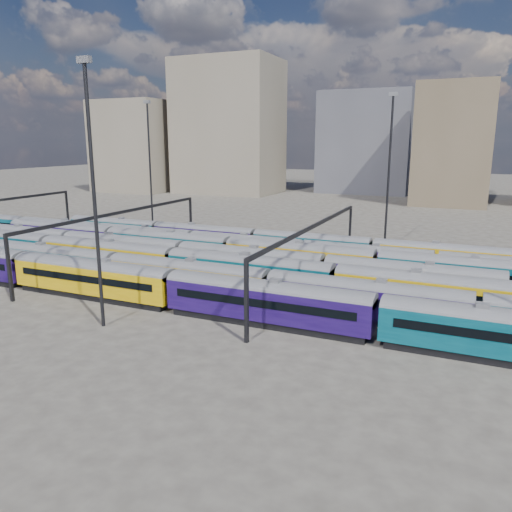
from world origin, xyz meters
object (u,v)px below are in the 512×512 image
at_px(rake_0, 173,285).
at_px(rake_1, 269,284).
at_px(rake_2, 249,268).
at_px(mast_2, 93,187).

bearing_deg(rake_0, rake_1, 28.13).
distance_m(rake_1, rake_2, 6.94).
height_order(rake_1, mast_2, mast_2).
xyz_separation_m(rake_0, rake_2, (4.54, 10.00, -0.04)).
bearing_deg(rake_0, mast_2, -118.44).
bearing_deg(rake_2, rake_0, -114.42).
height_order(rake_0, rake_1, rake_0).
distance_m(rake_0, rake_2, 10.98).
relative_size(rake_1, rake_2, 1.16).
distance_m(rake_1, mast_2, 21.04).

